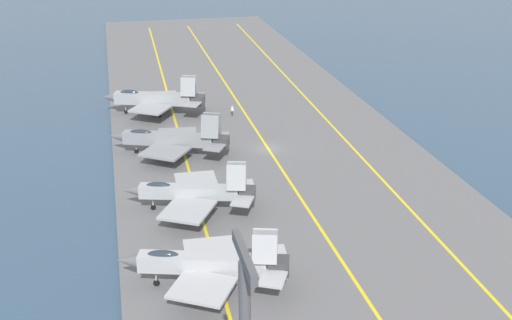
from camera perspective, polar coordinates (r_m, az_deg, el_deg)
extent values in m
plane|color=#334C66|center=(94.16, 1.08, 0.80)|extent=(2000.00, 2000.00, 0.00)
cube|color=slate|center=(94.09, 1.08, 0.91)|extent=(208.08, 44.57, 0.40)
cube|color=yellow|center=(97.49, 8.10, 1.61)|extent=(187.25, 3.71, 0.01)
cube|color=yellow|center=(94.01, 1.08, 1.03)|extent=(187.27, 0.36, 0.01)
cube|color=yellow|center=(92.04, -6.35, 0.39)|extent=(187.25, 3.62, 0.01)
cube|color=#A8AAAF|center=(61.19, -4.80, -9.12)|extent=(4.98, 12.09, 1.65)
cone|color=#5B5E60|center=(62.51, -11.28, -8.77)|extent=(2.15, 2.64, 1.57)
cube|color=#38383A|center=(60.65, 2.04, -9.37)|extent=(2.38, 2.42, 1.41)
ellipsoid|color=#232D38|center=(61.38, -8.27, -8.33)|extent=(1.70, 3.08, 0.91)
cube|color=#A8AAAF|center=(58.75, -4.82, -11.25)|extent=(6.79, 6.95, 0.28)
cube|color=#A8AAAF|center=(64.14, -4.02, -8.02)|extent=(5.01, 5.42, 0.28)
cube|color=#A8AAAF|center=(58.78, 0.76, -7.96)|extent=(1.47, 2.44, 2.73)
cube|color=#A8AAAF|center=(60.28, 0.84, -7.12)|extent=(1.47, 2.44, 2.73)
cube|color=#A8AAAF|center=(58.79, 1.49, -10.51)|extent=(3.53, 3.29, 0.20)
cube|color=#A8AAAF|center=(62.55, 1.64, -8.27)|extent=(3.03, 2.58, 0.20)
cylinder|color=#B2B2B7|center=(62.88, -8.88, -10.27)|extent=(0.16, 0.16, 1.86)
cylinder|color=black|center=(63.23, -8.84, -10.75)|extent=(0.38, 0.64, 0.60)
cylinder|color=#B2B2B7|center=(61.03, -3.74, -11.15)|extent=(0.16, 0.16, 1.86)
cylinder|color=black|center=(61.39, -3.72, -11.64)|extent=(0.38, 0.64, 0.60)
cylinder|color=#B2B2B7|center=(62.95, -3.48, -9.97)|extent=(0.16, 0.16, 1.86)
cylinder|color=black|center=(63.29, -3.46, -10.45)|extent=(0.38, 0.64, 0.60)
cube|color=#9EA3A8|center=(75.43, -6.01, -2.81)|extent=(4.58, 11.60, 1.53)
cone|color=#5B5E60|center=(76.71, -11.00, -2.67)|extent=(1.99, 2.51, 1.45)
cube|color=#38383A|center=(74.73, -0.75, -2.93)|extent=(2.20, 2.29, 1.30)
ellipsoid|color=#232D38|center=(75.72, -8.67, -2.24)|extent=(1.57, 2.95, 0.84)
cube|color=#9EA3A8|center=(72.34, -6.10, -4.44)|extent=(7.56, 7.25, 0.28)
cube|color=#9EA3A8|center=(78.88, -5.33, -1.98)|extent=(5.98, 5.18, 0.28)
cube|color=#9EA3A8|center=(73.12, -1.78, -1.59)|extent=(1.48, 2.36, 2.96)
cube|color=#9EA3A8|center=(74.58, -1.69, -1.08)|extent=(1.48, 2.36, 2.96)
cube|color=#9EA3A8|center=(72.82, -1.23, -3.67)|extent=(3.47, 3.19, 0.20)
cube|color=#9EA3A8|center=(76.71, -1.01, -2.22)|extent=(3.00, 2.46, 0.20)
cylinder|color=#B2B2B7|center=(76.89, -9.15, -3.81)|extent=(0.16, 0.16, 1.71)
cylinder|color=black|center=(77.14, -9.12, -4.18)|extent=(0.37, 0.64, 0.60)
cylinder|color=#B2B2B7|center=(75.04, -5.18, -4.30)|extent=(0.16, 0.16, 1.71)
cylinder|color=black|center=(75.29, -5.17, -4.68)|extent=(0.37, 0.64, 0.60)
cylinder|color=#B2B2B7|center=(76.93, -4.97, -3.57)|extent=(0.16, 0.16, 1.71)
cylinder|color=black|center=(77.18, -4.96, -3.94)|extent=(0.37, 0.64, 0.60)
cube|color=gray|center=(91.69, -7.83, 1.86)|extent=(6.07, 12.68, 1.69)
cone|color=#5B5E60|center=(93.89, -12.25, 2.05)|extent=(2.35, 2.85, 1.60)
cube|color=#38383A|center=(90.03, -3.10, 1.65)|extent=(2.55, 2.64, 1.43)
ellipsoid|color=#232D38|center=(92.49, -10.20, 2.43)|extent=(1.96, 3.27, 0.93)
cube|color=gray|center=(88.73, -8.10, 0.73)|extent=(7.39, 7.50, 0.28)
cube|color=gray|center=(94.85, -7.03, 2.28)|extent=(5.72, 6.11, 0.28)
cube|color=gray|center=(88.62, -4.13, 2.96)|extent=(1.76, 2.63, 3.16)
cube|color=gray|center=(90.25, -3.91, 3.34)|extent=(1.76, 2.63, 3.16)
cube|color=gray|center=(88.08, -3.70, 1.14)|extent=(3.65, 3.52, 0.20)
cube|color=gray|center=(92.18, -3.17, 2.17)|extent=(3.19, 2.90, 0.20)
cylinder|color=#B2B2B7|center=(93.62, -10.61, 1.05)|extent=(0.16, 0.16, 1.60)
cylinder|color=black|center=(93.81, -10.59, 0.77)|extent=(0.41, 0.64, 0.60)
cylinder|color=#B2B2B7|center=(90.91, -7.16, 0.60)|extent=(0.16, 0.16, 1.60)
cylinder|color=black|center=(91.10, -7.15, 0.31)|extent=(0.41, 0.64, 0.60)
cylinder|color=#B2B2B7|center=(93.02, -6.81, 1.15)|extent=(0.16, 0.16, 1.60)
cylinder|color=black|center=(93.21, -6.80, 0.86)|extent=(0.41, 0.64, 0.60)
cube|color=#93999E|center=(108.91, -9.16, 5.41)|extent=(5.86, 12.81, 1.89)
cone|color=#5B5E60|center=(111.02, -12.92, 5.46)|extent=(2.47, 2.88, 1.79)
cube|color=#38383A|center=(107.25, -5.18, 5.34)|extent=(2.72, 2.67, 1.61)
ellipsoid|color=#232D38|center=(109.69, -11.18, 5.89)|extent=(1.98, 3.30, 1.04)
cube|color=#93999E|center=(105.80, -9.37, 4.52)|extent=(7.24, 7.40, 0.28)
cube|color=#93999E|center=(112.18, -8.50, 5.65)|extent=(5.46, 5.94, 0.28)
cube|color=#93999E|center=(105.86, -6.07, 6.47)|extent=(1.66, 2.61, 3.03)
cube|color=#93999E|center=(107.73, -5.87, 6.77)|extent=(1.66, 2.61, 3.03)
cube|color=#93999E|center=(105.16, -5.70, 4.96)|extent=(3.62, 3.48, 0.20)
cube|color=#93999E|center=(109.54, -5.23, 5.72)|extent=(3.13, 2.82, 0.20)
cylinder|color=#B2B2B7|center=(110.77, -11.51, 4.52)|extent=(0.16, 0.16, 1.87)
cylinder|color=black|center=(110.97, -11.48, 4.21)|extent=(0.40, 0.64, 0.60)
cylinder|color=#B2B2B7|center=(107.95, -8.60, 4.24)|extent=(0.16, 0.16, 1.87)
cylinder|color=black|center=(108.15, -8.58, 3.92)|extent=(0.40, 0.64, 0.60)
cylinder|color=#B2B2B7|center=(110.38, -8.28, 4.68)|extent=(0.16, 0.16, 1.87)
cylinder|color=black|center=(110.58, -8.26, 4.37)|extent=(0.40, 0.64, 0.60)
cylinder|color=#383328|center=(107.80, -2.12, 4.18)|extent=(0.24, 0.24, 0.86)
cube|color=white|center=(107.57, -2.13, 4.54)|extent=(0.31, 0.41, 0.60)
sphere|color=beige|center=(107.43, -2.13, 4.76)|extent=(0.22, 0.22, 0.22)
sphere|color=white|center=(107.42, -2.13, 4.79)|extent=(0.24, 0.24, 0.24)
cube|color=#4C4C4F|center=(25.22, -1.04, -8.56)|extent=(3.60, 0.30, 0.50)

